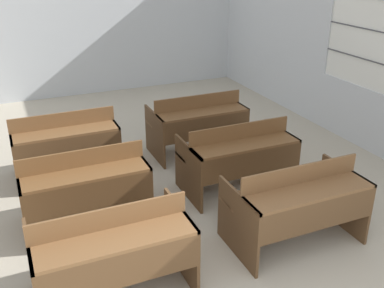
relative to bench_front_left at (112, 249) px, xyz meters
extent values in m
cube|color=silver|center=(0.70, 5.77, 1.05)|extent=(6.82, 0.06, 3.02)
cube|color=silver|center=(4.08, 2.02, -0.02)|extent=(0.06, 7.44, 0.87)
cube|color=silver|center=(4.08, 4.12, 1.00)|extent=(0.06, 3.24, 1.19)
cube|color=white|center=(4.08, 1.66, 1.00)|extent=(0.02, 1.69, 1.19)
cube|color=#4C4C51|center=(4.06, 1.66, 0.80)|extent=(0.02, 1.69, 0.02)
cube|color=#4C4C51|center=(4.06, 1.66, 1.20)|extent=(0.02, 1.69, 0.02)
cube|color=brown|center=(-0.62, 0.04, -0.12)|extent=(0.03, 0.75, 0.67)
cube|color=brown|center=(0.62, 0.04, -0.12)|extent=(0.03, 0.75, 0.67)
cube|color=brown|center=(0.00, -0.17, 0.19)|extent=(1.26, 0.34, 0.03)
cube|color=brown|center=(0.00, -0.32, 0.03)|extent=(1.21, 0.02, 0.30)
cube|color=brown|center=(0.00, -0.01, 0.30)|extent=(1.26, 0.02, 0.18)
cube|color=brown|center=(0.00, 0.26, -0.02)|extent=(1.26, 0.31, 0.03)
cube|color=brown|center=(0.00, 0.26, -0.30)|extent=(1.21, 0.04, 0.04)
cube|color=brown|center=(1.19, 0.06, -0.12)|extent=(0.03, 0.75, 0.67)
cube|color=brown|center=(2.42, 0.06, -0.12)|extent=(0.03, 0.75, 0.67)
cube|color=brown|center=(1.80, -0.15, 0.19)|extent=(1.26, 0.34, 0.03)
cube|color=brown|center=(1.80, -0.31, 0.03)|extent=(1.21, 0.02, 0.30)
cube|color=brown|center=(1.80, 0.01, 0.30)|extent=(1.26, 0.02, 0.18)
cube|color=brown|center=(1.80, 0.28, -0.02)|extent=(1.26, 0.31, 0.03)
cube|color=brown|center=(1.80, 0.28, -0.30)|extent=(1.21, 0.04, 0.04)
cube|color=#53361D|center=(-0.61, 1.21, -0.12)|extent=(0.03, 0.75, 0.67)
cube|color=#53361D|center=(0.62, 1.21, -0.12)|extent=(0.03, 0.75, 0.67)
cube|color=brown|center=(0.01, 1.00, 0.19)|extent=(1.26, 0.34, 0.03)
cube|color=#53361D|center=(0.01, 0.84, 0.03)|extent=(1.21, 0.02, 0.30)
cube|color=brown|center=(0.01, 1.16, 0.30)|extent=(1.26, 0.02, 0.18)
cube|color=brown|center=(0.01, 1.43, -0.02)|extent=(1.26, 0.31, 0.03)
cube|color=#53361D|center=(0.01, 1.43, -0.30)|extent=(1.21, 0.04, 0.04)
cube|color=#53361E|center=(1.18, 1.21, -0.12)|extent=(0.03, 0.75, 0.67)
cube|color=#53361E|center=(2.41, 1.21, -0.12)|extent=(0.03, 0.75, 0.67)
cube|color=brown|center=(1.80, 1.00, 0.19)|extent=(1.26, 0.34, 0.03)
cube|color=#53361E|center=(1.80, 0.84, 0.03)|extent=(1.21, 0.02, 0.30)
cube|color=brown|center=(1.80, 1.15, 0.30)|extent=(1.26, 0.02, 0.18)
cube|color=brown|center=(1.80, 1.43, -0.02)|extent=(1.26, 0.31, 0.03)
cube|color=#53361E|center=(1.80, 1.43, -0.30)|extent=(1.21, 0.04, 0.04)
cube|color=brown|center=(-0.61, 2.39, -0.12)|extent=(0.03, 0.75, 0.67)
cube|color=brown|center=(0.62, 2.39, -0.12)|extent=(0.03, 0.75, 0.67)
cube|color=brown|center=(0.00, 2.19, 0.19)|extent=(1.26, 0.34, 0.03)
cube|color=brown|center=(0.00, 2.03, 0.03)|extent=(1.21, 0.02, 0.30)
cube|color=brown|center=(0.00, 2.34, 0.30)|extent=(1.26, 0.02, 0.18)
cube|color=brown|center=(0.00, 2.61, -0.02)|extent=(1.26, 0.31, 0.03)
cube|color=brown|center=(0.00, 2.61, -0.30)|extent=(1.21, 0.04, 0.04)
cube|color=brown|center=(1.19, 2.38, -0.12)|extent=(0.03, 0.75, 0.67)
cube|color=brown|center=(2.42, 2.38, -0.12)|extent=(0.03, 0.75, 0.67)
cube|color=brown|center=(1.80, 2.17, 0.19)|extent=(1.26, 0.34, 0.03)
cube|color=brown|center=(1.80, 2.01, 0.03)|extent=(1.21, 0.02, 0.30)
cube|color=brown|center=(1.80, 2.33, 0.30)|extent=(1.26, 0.02, 0.18)
cube|color=brown|center=(1.80, 2.60, -0.02)|extent=(1.26, 0.31, 0.03)
cube|color=brown|center=(1.80, 2.60, -0.30)|extent=(1.21, 0.04, 0.04)
camera|label=1|loc=(-0.59, -2.97, 2.23)|focal=42.00mm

